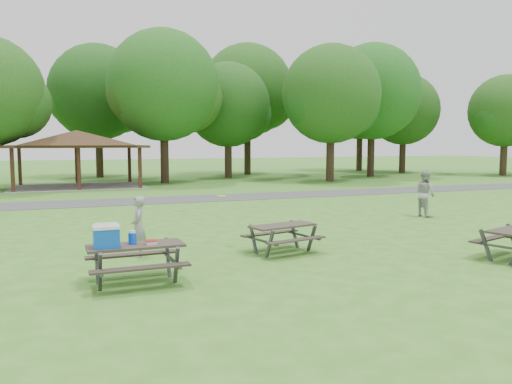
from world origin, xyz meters
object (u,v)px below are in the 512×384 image
object	(u,v)px
picnic_table_near	(127,247)
picnic_table_middle	(283,231)
frisbee_catcher	(425,194)
frisbee_thrower	(139,226)

from	to	relation	value
picnic_table_near	picnic_table_middle	xyz separation A→B (m)	(4.23, 1.61, -0.21)
frisbee_catcher	picnic_table_near	bearing A→B (deg)	112.83
picnic_table_near	frisbee_thrower	xyz separation A→B (m)	(0.60, 2.56, -0.00)
frisbee_thrower	frisbee_catcher	world-z (taller)	frisbee_catcher
picnic_table_middle	frisbee_catcher	bearing A→B (deg)	26.43
frisbee_thrower	frisbee_catcher	size ratio (longest dim) A/B	0.85
frisbee_thrower	picnic_table_middle	bearing A→B (deg)	83.67
frisbee_catcher	frisbee_thrower	bearing A→B (deg)	102.82
frisbee_thrower	picnic_table_near	bearing A→B (deg)	-4.92
picnic_table_near	frisbee_catcher	bearing A→B (deg)	24.55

